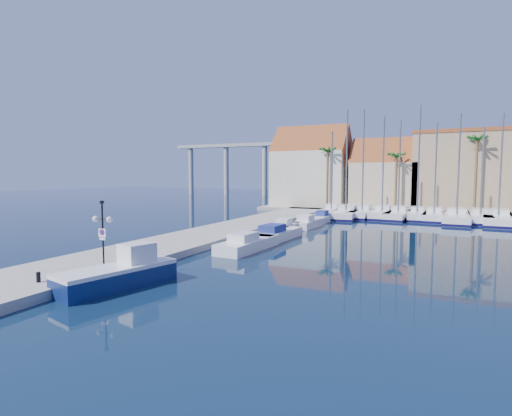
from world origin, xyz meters
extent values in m
plane|color=#081831|center=(0.00, 0.00, 0.00)|extent=(260.00, 260.00, 0.00)
cube|color=gray|center=(-9.00, 13.50, 0.25)|extent=(6.00, 77.00, 0.50)
cube|color=gray|center=(10.00, 48.00, 0.25)|extent=(54.00, 16.00, 0.50)
cylinder|color=black|center=(-7.00, -2.05, 2.38)|extent=(0.09, 0.09, 3.76)
cylinder|color=black|center=(-7.23, -2.07, 3.23)|extent=(0.47, 0.09, 0.05)
cylinder|color=black|center=(-6.77, -2.02, 3.23)|extent=(0.47, 0.09, 0.05)
sphere|color=white|center=(-7.47, -2.09, 3.23)|extent=(0.34, 0.34, 0.34)
sphere|color=white|center=(-6.53, -2.00, 3.23)|extent=(0.34, 0.34, 0.34)
cube|color=black|center=(-7.00, -2.05, 4.17)|extent=(0.22, 0.13, 0.15)
cube|color=white|center=(-6.99, -2.10, 2.47)|extent=(0.47, 0.07, 0.47)
cylinder|color=red|center=(-6.99, -2.13, 2.52)|extent=(0.32, 0.05, 0.32)
cylinder|color=#1933A5|center=(-6.99, -2.14, 2.52)|extent=(0.23, 0.03, 0.23)
cube|color=white|center=(-6.99, -2.10, 2.15)|extent=(0.38, 0.06, 0.13)
cylinder|color=black|center=(-7.59, -5.59, 0.75)|extent=(0.20, 0.20, 0.49)
cube|color=navy|center=(-4.76, -3.36, 0.45)|extent=(3.38, 6.29, 0.90)
cube|color=white|center=(-4.76, -3.36, 1.00)|extent=(3.38, 6.29, 0.20)
cube|color=white|center=(-4.47, -2.20, 1.55)|extent=(1.64, 1.86, 1.10)
cube|color=white|center=(-3.23, 8.45, 0.40)|extent=(2.49, 6.64, 0.80)
cube|color=white|center=(-3.27, 7.80, 1.10)|extent=(1.60, 2.37, 0.60)
cube|color=white|center=(-3.15, 13.89, 0.40)|extent=(2.62, 7.09, 0.80)
cube|color=navy|center=(-3.19, 13.19, 1.10)|extent=(1.70, 2.53, 0.60)
cube|color=white|center=(-3.97, 18.61, 0.40)|extent=(1.85, 5.15, 0.80)
cube|color=white|center=(-3.94, 18.10, 1.10)|extent=(1.22, 1.83, 0.60)
cube|color=white|center=(-3.13, 23.01, 0.40)|extent=(2.05, 5.91, 0.80)
cube|color=white|center=(-3.14, 22.42, 1.10)|extent=(1.37, 2.09, 0.60)
cube|color=white|center=(-3.01, 28.91, 0.40)|extent=(1.70, 5.20, 0.80)
cube|color=navy|center=(-3.01, 28.39, 1.10)|extent=(1.17, 1.82, 0.60)
cube|color=white|center=(-3.81, 36.43, 0.50)|extent=(2.38, 8.77, 1.00)
cube|color=#100C3F|center=(-3.81, 36.43, 0.18)|extent=(2.44, 8.83, 0.28)
cube|color=white|center=(-3.80, 37.31, 1.30)|extent=(1.62, 2.64, 0.60)
cylinder|color=slate|center=(-3.81, 35.99, 6.28)|extent=(0.20, 0.20, 10.57)
cube|color=white|center=(-1.52, 35.04, 0.50)|extent=(3.77, 11.75, 1.00)
cube|color=#100C3F|center=(-1.52, 35.04, 0.18)|extent=(3.83, 11.81, 0.28)
cube|color=white|center=(-1.59, 36.19, 1.30)|extent=(2.33, 3.60, 0.60)
cylinder|color=slate|center=(-1.48, 34.46, 7.52)|extent=(0.20, 0.20, 13.05)
cube|color=white|center=(0.46, 36.08, 0.50)|extent=(2.67, 9.27, 1.00)
cube|color=#100C3F|center=(0.46, 36.08, 0.18)|extent=(2.73, 9.34, 0.28)
cube|color=white|center=(0.49, 37.00, 1.30)|extent=(1.76, 2.81, 0.60)
cylinder|color=slate|center=(0.45, 35.62, 7.59)|extent=(0.20, 0.20, 13.18)
cube|color=white|center=(2.93, 36.51, 0.50)|extent=(2.85, 9.94, 1.00)
cube|color=#100C3F|center=(2.93, 36.51, 0.18)|extent=(2.91, 10.00, 0.28)
cube|color=white|center=(2.90, 37.50, 1.30)|extent=(1.88, 3.01, 0.60)
cylinder|color=slate|center=(2.94, 36.02, 7.10)|extent=(0.20, 0.20, 12.20)
cube|color=white|center=(5.03, 36.08, 0.50)|extent=(3.24, 9.73, 1.00)
cube|color=#100C3F|center=(5.03, 36.08, 0.18)|extent=(3.30, 9.80, 0.28)
cube|color=white|center=(5.11, 37.03, 1.30)|extent=(1.96, 3.00, 0.60)
cylinder|color=slate|center=(4.99, 35.60, 6.77)|extent=(0.20, 0.20, 11.53)
cube|color=white|center=(7.24, 36.11, 0.50)|extent=(2.36, 8.19, 1.00)
cube|color=#100C3F|center=(7.24, 36.11, 0.18)|extent=(2.43, 8.25, 0.28)
cube|color=white|center=(7.21, 36.92, 1.30)|extent=(1.55, 2.48, 0.60)
cylinder|color=slate|center=(7.25, 35.70, 7.65)|extent=(0.20, 0.20, 13.30)
cube|color=white|center=(9.23, 36.26, 0.50)|extent=(2.76, 9.13, 1.00)
cube|color=#100C3F|center=(9.23, 36.26, 0.18)|extent=(2.82, 9.20, 0.28)
cube|color=white|center=(9.27, 37.16, 1.30)|extent=(1.77, 2.78, 0.60)
cylinder|color=slate|center=(9.21, 35.81, 6.57)|extent=(0.20, 0.20, 11.15)
cube|color=white|center=(11.72, 35.26, 0.50)|extent=(3.27, 11.11, 1.00)
cube|color=#100C3F|center=(11.72, 35.26, 0.18)|extent=(3.34, 11.17, 0.28)
cube|color=white|center=(11.76, 36.36, 1.30)|extent=(2.13, 3.38, 0.60)
cylinder|color=slate|center=(11.70, 34.70, 6.91)|extent=(0.20, 0.20, 11.82)
cube|color=white|center=(14.26, 36.23, 0.50)|extent=(2.58, 9.32, 1.00)
cube|color=#100C3F|center=(14.26, 36.23, 0.18)|extent=(2.64, 9.38, 0.28)
cube|color=white|center=(14.28, 37.16, 1.30)|extent=(1.74, 2.81, 0.60)
cylinder|color=slate|center=(14.25, 35.76, 6.14)|extent=(0.20, 0.20, 10.28)
cube|color=white|center=(16.09, 35.83, 0.50)|extent=(4.08, 12.20, 1.00)
cube|color=#100C3F|center=(16.09, 35.83, 0.18)|extent=(4.14, 12.26, 0.28)
cube|color=white|center=(16.18, 37.03, 1.30)|extent=(2.47, 3.76, 0.60)
cylinder|color=slate|center=(16.04, 35.24, 6.83)|extent=(0.20, 0.20, 11.66)
cube|color=beige|center=(-10.00, 47.00, 5.00)|extent=(12.00, 9.00, 9.00)
cube|color=brown|center=(-10.00, 47.00, 9.50)|extent=(12.30, 9.00, 9.00)
cube|color=tan|center=(2.00, 47.00, 4.00)|extent=(10.00, 8.00, 7.00)
cube|color=brown|center=(2.00, 47.00, 7.50)|extent=(10.30, 8.00, 8.00)
cube|color=tan|center=(13.00, 48.00, 6.00)|extent=(14.00, 10.00, 11.00)
cube|color=brown|center=(13.00, 48.00, 11.75)|extent=(14.20, 10.20, 0.50)
cylinder|color=brown|center=(-6.00, 42.00, 5.00)|extent=(0.36, 0.36, 9.00)
sphere|color=#175219|center=(-6.00, 42.00, 9.35)|extent=(2.60, 2.60, 2.60)
cylinder|color=brown|center=(4.00, 42.00, 4.50)|extent=(0.36, 0.36, 8.00)
sphere|color=#175219|center=(4.00, 42.00, 8.35)|extent=(2.60, 2.60, 2.60)
cylinder|color=brown|center=(14.00, 42.00, 5.50)|extent=(0.36, 0.36, 10.00)
sphere|color=#175219|center=(14.00, 42.00, 10.35)|extent=(2.60, 2.60, 2.60)
cube|color=#9E9E99|center=(-38.00, 82.00, 14.00)|extent=(48.00, 2.20, 0.90)
cylinder|color=#9E9E99|center=(-58.00, 82.00, 7.00)|extent=(1.40, 1.40, 14.00)
cylinder|color=#9E9E99|center=(-46.00, 82.00, 7.00)|extent=(1.40, 1.40, 14.00)
cylinder|color=#9E9E99|center=(-34.00, 82.00, 7.00)|extent=(1.40, 1.40, 14.00)
cylinder|color=#9E9E99|center=(-22.00, 82.00, 7.00)|extent=(1.40, 1.40, 14.00)
camera|label=1|loc=(9.86, -18.28, 5.66)|focal=28.00mm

